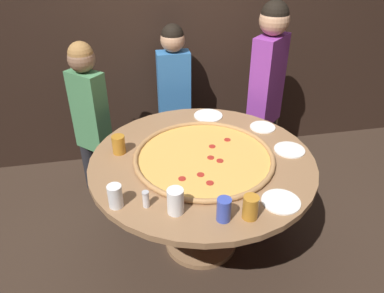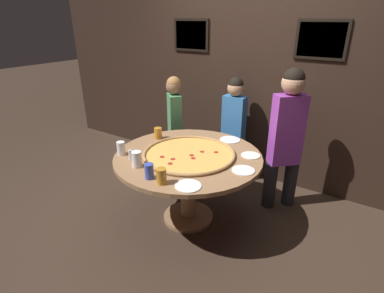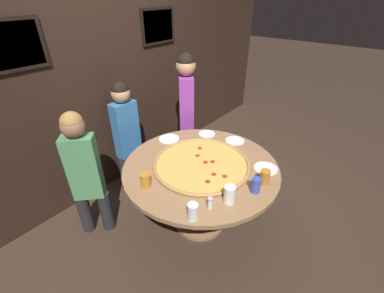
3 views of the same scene
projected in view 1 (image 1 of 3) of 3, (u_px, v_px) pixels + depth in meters
ground_plane at (201, 242)px, 2.76m from camera, size 24.00×24.00×0.00m
back_wall at (170, 18)px, 3.16m from camera, size 6.40×0.08×2.60m
dining_table at (202, 178)px, 2.45m from camera, size 1.43×1.43×0.74m
giant_pizza at (204, 157)px, 2.36m from camera, size 0.90×0.90×0.03m
drink_cup_near_left at (115, 196)px, 1.96m from camera, size 0.08×0.08×0.13m
drink_cup_far_left at (224, 210)px, 1.87m from camera, size 0.07×0.07×0.13m
drink_cup_beside_pizza at (251, 207)px, 1.88m from camera, size 0.08×0.08×0.13m
drink_cup_by_shaker at (175, 201)px, 1.91m from camera, size 0.09×0.09×0.14m
drink_cup_centre_back at (119, 144)px, 2.40m from camera, size 0.08×0.08×0.12m
white_plate_left_side at (208, 116)px, 2.86m from camera, size 0.22×0.22×0.01m
white_plate_right_side at (289, 150)px, 2.45m from camera, size 0.20×0.20×0.01m
white_plate_beside_cup at (263, 127)px, 2.71m from camera, size 0.18×0.18×0.01m
white_plate_near_front at (281, 202)px, 2.01m from camera, size 0.21×0.21×0.01m
condiment_shaker at (146, 199)px, 1.96m from camera, size 0.04×0.04×0.10m
diner_far_left at (90, 114)px, 2.88m from camera, size 0.32×0.31×1.31m
diner_side_left at (267, 85)px, 3.05m from camera, size 0.37×0.36×1.53m
diner_side_right at (174, 91)px, 3.23m from camera, size 0.33×0.20×1.32m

